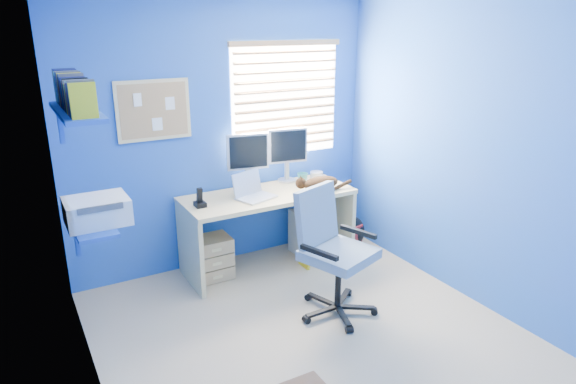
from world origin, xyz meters
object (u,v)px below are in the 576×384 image
laptop (256,187)px  office_chair (333,268)px  tower_pc (307,235)px  desk (268,230)px  cat (321,183)px

laptop → office_chair: (0.23, -0.92, -0.46)m
laptop → tower_pc: (0.59, 0.06, -0.62)m
laptop → desk: bearing=6.6°
desk → office_chair: 1.00m
tower_pc → office_chair: (-0.36, -0.99, 0.16)m
cat → laptop: bearing=-167.4°
cat → office_chair: office_chair is taller
laptop → office_chair: 1.06m
tower_pc → laptop: bearing=-174.6°
tower_pc → office_chair: office_chair is taller
office_chair → cat: bearing=63.6°
cat → office_chair: 1.03m
desk → tower_pc: size_ratio=3.59×
desk → laptop: 0.51m
laptop → cat: laptop is taller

